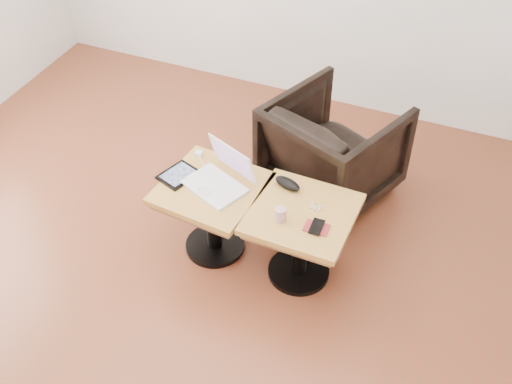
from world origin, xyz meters
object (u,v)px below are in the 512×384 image
at_px(laptop, 220,178).
at_px(armchair, 333,149).
at_px(side_table_right, 301,228).
at_px(striped_cup, 280,214).
at_px(side_table_left, 212,202).

bearing_deg(laptop, armchair, 82.08).
bearing_deg(armchair, side_table_right, 116.50).
height_order(side_table_right, striped_cup, striped_cup).
bearing_deg(striped_cup, laptop, 161.15).
relative_size(side_table_right, striped_cup, 7.24).
height_order(laptop, striped_cup, laptop).
height_order(laptop, armchair, laptop).
distance_m(striped_cup, armchair, 0.94).
bearing_deg(laptop, side_table_left, -115.14).
xyz_separation_m(laptop, striped_cup, (0.43, -0.15, -0.01)).
xyz_separation_m(side_table_right, striped_cup, (-0.09, -0.11, 0.17)).
relative_size(laptop, striped_cup, 5.38).
xyz_separation_m(side_table_right, laptop, (-0.52, 0.04, 0.18)).
bearing_deg(side_table_right, armchair, 95.76).
bearing_deg(side_table_left, armchair, 63.74).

